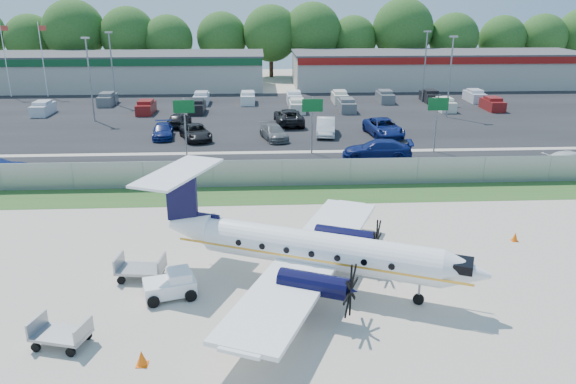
{
  "coord_description": "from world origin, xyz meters",
  "views": [
    {
      "loc": [
        -1.64,
        -24.97,
        13.07
      ],
      "look_at": [
        0.0,
        6.0,
        2.3
      ],
      "focal_mm": 35.0,
      "sensor_mm": 36.0,
      "label": 1
    }
  ],
  "objects_px": {
    "baggage_cart_near": "(61,334)",
    "baggage_cart_far": "(141,268)",
    "aircraft": "(312,249)",
    "pushback_tug": "(172,285)"
  },
  "relations": [
    {
      "from": "baggage_cart_near",
      "to": "baggage_cart_far",
      "type": "distance_m",
      "value": 5.87
    },
    {
      "from": "baggage_cart_far",
      "to": "pushback_tug",
      "type": "bearing_deg",
      "value": -45.67
    },
    {
      "from": "aircraft",
      "to": "baggage_cart_near",
      "type": "height_order",
      "value": "aircraft"
    },
    {
      "from": "baggage_cart_near",
      "to": "baggage_cart_far",
      "type": "height_order",
      "value": "baggage_cart_far"
    },
    {
      "from": "pushback_tug",
      "to": "aircraft",
      "type": "bearing_deg",
      "value": 5.8
    },
    {
      "from": "aircraft",
      "to": "pushback_tug",
      "type": "bearing_deg",
      "value": -174.2
    },
    {
      "from": "aircraft",
      "to": "baggage_cart_near",
      "type": "bearing_deg",
      "value": -157.18
    },
    {
      "from": "pushback_tug",
      "to": "baggage_cart_near",
      "type": "xyz_separation_m",
      "value": [
        -3.82,
        -3.69,
        -0.07
      ]
    },
    {
      "from": "aircraft",
      "to": "pushback_tug",
      "type": "height_order",
      "value": "aircraft"
    },
    {
      "from": "aircraft",
      "to": "baggage_cart_far",
      "type": "xyz_separation_m",
      "value": [
        -8.29,
        1.14,
        -1.38
      ]
    }
  ]
}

